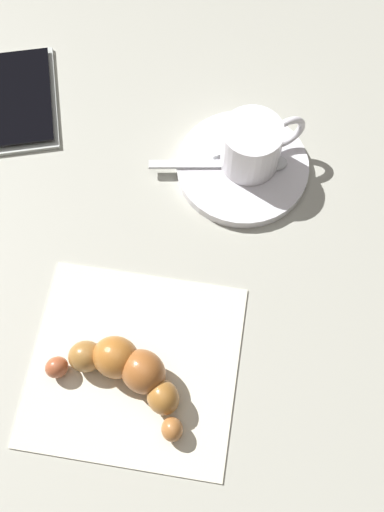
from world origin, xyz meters
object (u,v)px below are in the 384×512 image
object	(u,v)px
napkin	(134,365)
croissant	(127,371)
cell_phone	(22,98)
teaspoon	(240,164)
sugar_packet	(236,142)
espresso_cup	(253,145)
saucer	(242,167)

from	to	relation	value
napkin	croissant	size ratio (longest dim) A/B	1.39
cell_phone	napkin	bearing A→B (deg)	-148.17
croissant	teaspoon	bearing A→B (deg)	-18.69
sugar_packet	croissant	world-z (taller)	croissant
cell_phone	croissant	bearing A→B (deg)	-149.62
teaspoon	cell_phone	world-z (taller)	teaspoon
napkin	cell_phone	xyz separation A→B (m)	(0.28, 0.17, 0.00)
espresso_cup	teaspoon	xyz separation A→B (m)	(-0.01, 0.01, -0.03)
napkin	espresso_cup	bearing A→B (deg)	-20.59
croissant	cell_phone	xyz separation A→B (m)	(0.29, 0.17, -0.02)
espresso_cup	napkin	distance (m)	0.24
sugar_packet	croissant	size ratio (longest dim) A/B	0.45
saucer	espresso_cup	size ratio (longest dim) A/B	1.64
espresso_cup	cell_phone	distance (m)	0.27
croissant	cell_phone	distance (m)	0.34
napkin	croissant	xyz separation A→B (m)	(-0.01, 0.00, 0.02)
teaspoon	cell_phone	bearing A→B (deg)	76.55
napkin	teaspoon	bearing A→B (deg)	-18.80
napkin	croissant	bearing A→B (deg)	163.51
cell_phone	saucer	bearing A→B (deg)	-103.04
sugar_packet	espresso_cup	bearing A→B (deg)	102.42
teaspoon	sugar_packet	size ratio (longest dim) A/B	2.36
sugar_packet	cell_phone	bearing A→B (deg)	-38.75
teaspoon	croissant	distance (m)	0.24
espresso_cup	sugar_packet	bearing A→B (deg)	43.18
saucer	croissant	bearing A→B (deg)	160.84
sugar_packet	croissant	distance (m)	0.27
espresso_cup	sugar_packet	size ratio (longest dim) A/B	1.38
teaspoon	napkin	size ratio (longest dim) A/B	0.77
teaspoon	sugar_packet	world-z (taller)	teaspoon
sugar_packet	saucer	bearing A→B (deg)	81.05
napkin	croissant	world-z (taller)	croissant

